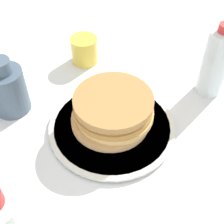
# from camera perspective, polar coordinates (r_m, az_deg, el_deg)

# --- Properties ---
(ground_plane) EXTENTS (4.00, 4.00, 0.00)m
(ground_plane) POSITION_cam_1_polar(r_m,az_deg,el_deg) (0.68, 0.77, -4.15)
(ground_plane) COLOR white
(plate) EXTENTS (0.28, 0.28, 0.01)m
(plate) POSITION_cam_1_polar(r_m,az_deg,el_deg) (0.69, 0.00, -2.66)
(plate) COLOR silver
(plate) RESTS_ON ground_plane
(pancake_stack) EXTENTS (0.17, 0.18, 0.08)m
(pancake_stack) POSITION_cam_1_polar(r_m,az_deg,el_deg) (0.66, 0.07, 0.05)
(pancake_stack) COLOR tan
(pancake_stack) RESTS_ON plate
(juice_glass) EXTENTS (0.07, 0.07, 0.07)m
(juice_glass) POSITION_cam_1_polar(r_m,az_deg,el_deg) (0.85, -5.08, 11.22)
(juice_glass) COLOR yellow
(juice_glass) RESTS_ON ground_plane
(cream_jug) EXTENTS (0.08, 0.08, 0.14)m
(cream_jug) POSITION_cam_1_polar(r_m,az_deg,el_deg) (0.73, -18.59, 3.96)
(cream_jug) COLOR #4C6075
(cream_jug) RESTS_ON ground_plane
(water_bottle_far) EXTENTS (0.06, 0.06, 0.19)m
(water_bottle_far) POSITION_cam_1_polar(r_m,az_deg,el_deg) (0.76, 18.40, 8.59)
(water_bottle_far) COLOR silver
(water_bottle_far) RESTS_ON ground_plane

